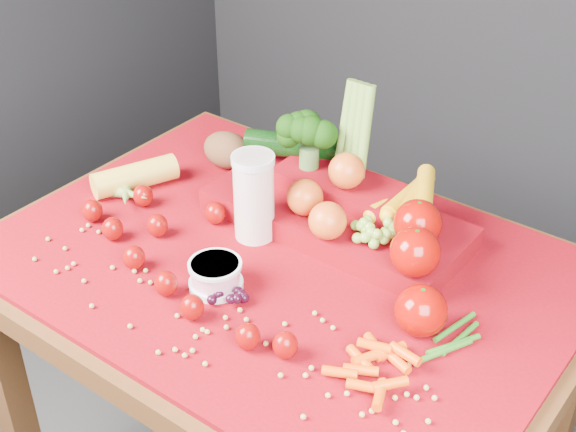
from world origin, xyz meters
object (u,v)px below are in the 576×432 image
Objects in this scene: table at (282,305)px; produce_mound at (350,207)px; yogurt_bowl at (215,274)px; milk_glass at (254,194)px.

produce_mound reaches higher than table.
produce_mound is (0.10, 0.28, 0.03)m from yogurt_bowl.
table is 1.85× the size of produce_mound.
milk_glass is (-0.09, 0.03, 0.20)m from table.
table is 11.32× the size of yogurt_bowl.
milk_glass reaches higher than yogurt_bowl.
milk_glass reaches higher than table.
milk_glass is 1.80× the size of yogurt_bowl.
table is at bearing -20.53° from milk_glass.
produce_mound is at bearing 71.29° from yogurt_bowl.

